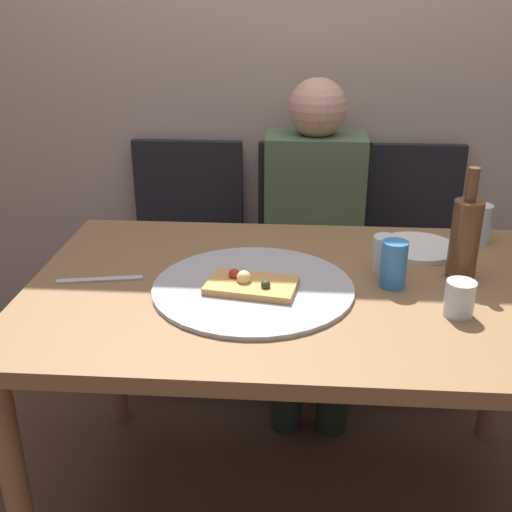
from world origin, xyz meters
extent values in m
plane|color=#513828|center=(0.00, 0.00, 0.00)|extent=(8.00, 8.00, 0.00)
cube|color=#BCA893|center=(0.00, 1.06, 1.30)|extent=(6.00, 0.10, 2.60)
cube|color=olive|center=(0.00, 0.00, 0.73)|extent=(1.42, 0.88, 0.04)
cylinder|color=olive|center=(-0.65, -0.38, 0.36)|extent=(0.06, 0.06, 0.71)
cylinder|color=olive|center=(-0.65, 0.38, 0.36)|extent=(0.06, 0.06, 0.71)
cylinder|color=olive|center=(0.65, 0.38, 0.36)|extent=(0.06, 0.06, 0.71)
cylinder|color=#ADADB2|center=(-0.13, -0.04, 0.76)|extent=(0.51, 0.51, 0.01)
cube|color=tan|center=(-0.13, -0.06, 0.77)|extent=(0.24, 0.16, 0.02)
sphere|color=#EAD184|center=(-0.15, -0.06, 0.79)|extent=(0.04, 0.04, 0.04)
sphere|color=#2D381E|center=(-0.10, -0.08, 0.79)|extent=(0.02, 0.02, 0.02)
sphere|color=#B22D23|center=(-0.18, -0.03, 0.79)|extent=(0.03, 0.03, 0.03)
cylinder|color=brown|center=(0.41, 0.07, 0.86)|extent=(0.08, 0.08, 0.21)
cylinder|color=brown|center=(0.41, 0.07, 1.00)|extent=(0.03, 0.03, 0.09)
cylinder|color=silver|center=(0.52, 0.34, 0.81)|extent=(0.07, 0.07, 0.11)
cylinder|color=silver|center=(0.35, -0.14, 0.79)|extent=(0.07, 0.07, 0.09)
cylinder|color=silver|center=(0.21, 0.10, 0.80)|extent=(0.07, 0.07, 0.10)
cylinder|color=#337AC1|center=(0.22, 0.01, 0.81)|extent=(0.07, 0.07, 0.12)
cylinder|color=white|center=(0.33, 0.25, 0.76)|extent=(0.23, 0.23, 0.02)
cube|color=#B7B7BC|center=(-0.53, -0.01, 0.75)|extent=(0.22, 0.06, 0.01)
cube|color=black|center=(-0.47, 0.76, 0.45)|extent=(0.44, 0.44, 0.05)
cube|color=black|center=(-0.47, 0.96, 0.68)|extent=(0.44, 0.04, 0.45)
cylinder|color=black|center=(-0.28, 0.57, 0.21)|extent=(0.04, 0.04, 0.42)
cylinder|color=black|center=(-0.66, 0.57, 0.21)|extent=(0.04, 0.04, 0.42)
cylinder|color=black|center=(-0.28, 0.95, 0.21)|extent=(0.04, 0.04, 0.42)
cylinder|color=black|center=(-0.66, 0.95, 0.21)|extent=(0.04, 0.04, 0.42)
cube|color=black|center=(0.04, 0.76, 0.45)|extent=(0.44, 0.44, 0.05)
cube|color=black|center=(0.04, 0.96, 0.68)|extent=(0.44, 0.04, 0.45)
cylinder|color=black|center=(0.23, 0.57, 0.21)|extent=(0.04, 0.04, 0.42)
cylinder|color=black|center=(-0.15, 0.57, 0.21)|extent=(0.04, 0.04, 0.42)
cylinder|color=black|center=(0.23, 0.95, 0.21)|extent=(0.04, 0.04, 0.42)
cylinder|color=black|center=(-0.15, 0.95, 0.21)|extent=(0.04, 0.04, 0.42)
cube|color=black|center=(0.40, 0.76, 0.45)|extent=(0.44, 0.44, 0.05)
cube|color=black|center=(0.40, 0.96, 0.68)|extent=(0.44, 0.04, 0.45)
cylinder|color=black|center=(0.59, 0.57, 0.21)|extent=(0.04, 0.04, 0.42)
cylinder|color=black|center=(0.21, 0.57, 0.21)|extent=(0.04, 0.04, 0.42)
cylinder|color=black|center=(0.59, 0.95, 0.21)|extent=(0.04, 0.04, 0.42)
cylinder|color=black|center=(0.21, 0.95, 0.21)|extent=(0.04, 0.04, 0.42)
cube|color=#4C6B47|center=(0.04, 0.78, 0.71)|extent=(0.36, 0.22, 0.52)
sphere|color=tan|center=(0.04, 0.78, 1.06)|extent=(0.21, 0.21, 0.21)
cylinder|color=black|center=(0.12, 0.58, 0.45)|extent=(0.12, 0.40, 0.12)
cylinder|color=black|center=(-0.04, 0.58, 0.45)|extent=(0.12, 0.40, 0.12)
cylinder|color=black|center=(0.12, 0.38, 0.23)|extent=(0.11, 0.11, 0.45)
cylinder|color=black|center=(-0.04, 0.38, 0.23)|extent=(0.11, 0.11, 0.45)
camera|label=1|loc=(-0.02, -1.44, 1.44)|focal=43.58mm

